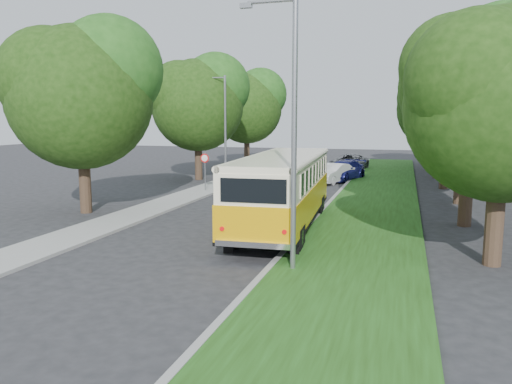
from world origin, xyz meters
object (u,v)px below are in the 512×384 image
(vintage_bus, at_px, (283,192))
(car_silver, at_px, (297,191))
(car_white, at_px, (333,173))
(car_blue, at_px, (343,171))
(car_grey, at_px, (348,162))
(lamppost_far, at_px, (224,125))
(lamppost_near, at_px, (291,126))

(vintage_bus, bearing_deg, car_silver, 93.98)
(vintage_bus, xyz_separation_m, car_white, (-0.12, 15.84, -0.89))
(car_white, distance_m, car_blue, 1.91)
(car_blue, bearing_deg, vintage_bus, -74.11)
(car_silver, distance_m, car_grey, 18.32)
(lamppost_far, height_order, car_blue, lamppost_far)
(car_blue, distance_m, car_grey, 7.49)
(lamppost_near, xyz_separation_m, car_grey, (-1.63, 30.77, -3.66))
(car_blue, bearing_deg, car_white, -87.69)
(vintage_bus, bearing_deg, car_blue, 85.48)
(lamppost_near, xyz_separation_m, vintage_bus, (-1.57, 5.60, -2.79))
(vintage_bus, bearing_deg, car_white, 87.10)
(car_white, height_order, car_blue, car_blue)
(lamppost_far, distance_m, vintage_bus, 15.05)
(car_silver, xyz_separation_m, car_grey, (0.82, 18.30, 0.07))
(car_silver, distance_m, car_blue, 10.90)
(car_grey, bearing_deg, car_silver, -77.87)
(lamppost_far, relative_size, car_silver, 1.98)
(lamppost_far, relative_size, car_white, 1.79)
(vintage_bus, distance_m, car_silver, 6.98)
(lamppost_far, relative_size, car_grey, 1.46)
(lamppost_near, bearing_deg, car_blue, 92.97)
(vintage_bus, xyz_separation_m, car_blue, (0.36, 17.69, -0.86))
(lamppost_near, relative_size, car_grey, 1.56)
(car_blue, bearing_deg, car_silver, -79.49)
(lamppost_far, xyz_separation_m, car_white, (7.21, 2.94, -3.42))
(lamppost_near, height_order, vintage_bus, lamppost_near)
(lamppost_near, relative_size, car_white, 1.90)
(lamppost_near, bearing_deg, car_grey, 93.03)
(car_white, bearing_deg, lamppost_near, -65.56)
(car_white, bearing_deg, car_grey, 109.53)
(car_silver, xyz_separation_m, car_blue, (1.25, 10.83, 0.08))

